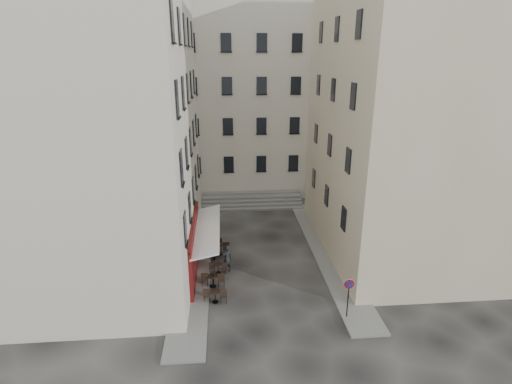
{
  "coord_description": "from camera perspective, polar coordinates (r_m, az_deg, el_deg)",
  "views": [
    {
      "loc": [
        -2.43,
        -21.53,
        13.13
      ],
      "look_at": [
        -0.32,
        4.0,
        4.23
      ],
      "focal_mm": 28.0,
      "sensor_mm": 36.0,
      "label": 1
    }
  ],
  "objects": [
    {
      "name": "building_left",
      "position": [
        25.98,
        -23.29,
        11.42
      ],
      "size": [
        12.2,
        16.2,
        20.6
      ],
      "color": "beige",
      "rests_on": "ground"
    },
    {
      "name": "sidewalk_right",
      "position": [
        28.65,
        9.92,
        -8.29
      ],
      "size": [
        2.0,
        18.0,
        0.12
      ],
      "primitive_type": "cube",
      "color": "slate",
      "rests_on": "ground"
    },
    {
      "name": "bollard_far",
      "position": [
        30.29,
        -5.88,
        -5.53
      ],
      "size": [
        0.12,
        0.12,
        0.98
      ],
      "color": "black",
      "rests_on": "ground"
    },
    {
      "name": "pedestrian",
      "position": [
        25.49,
        -4.16,
        -9.49
      ],
      "size": [
        0.81,
        0.73,
        1.85
      ],
      "primitive_type": "imported",
      "rotation": [
        0.0,
        0.0,
        3.67
      ],
      "color": "black",
      "rests_on": "ground"
    },
    {
      "name": "bollard_near",
      "position": [
        24.11,
        -6.12,
        -12.49
      ],
      "size": [
        0.12,
        0.12,
        0.98
      ],
      "color": "black",
      "rests_on": "ground"
    },
    {
      "name": "bistro_table_c",
      "position": [
        25.65,
        -5.42,
        -10.67
      ],
      "size": [
        1.14,
        0.53,
        0.8
      ],
      "color": "black",
      "rests_on": "ground"
    },
    {
      "name": "ground",
      "position": [
        25.34,
        1.49,
        -12.06
      ],
      "size": [
        90.0,
        90.0,
        0.0
      ],
      "primitive_type": "plane",
      "color": "black",
      "rests_on": "ground"
    },
    {
      "name": "no_parking_sign",
      "position": [
        21.52,
        13.1,
        -13.64
      ],
      "size": [
        0.53,
        0.1,
        2.33
      ],
      "rotation": [
        0.0,
        0.0,
        -0.05
      ],
      "color": "black",
      "rests_on": "ground"
    },
    {
      "name": "building_right",
      "position": [
        28.43,
        22.73,
        9.99
      ],
      "size": [
        12.2,
        14.2,
        18.6
      ],
      "color": "tan",
      "rests_on": "ground"
    },
    {
      "name": "sidewalk_left",
      "position": [
        28.76,
        -8.42,
        -8.09
      ],
      "size": [
        2.0,
        22.0,
        0.12
      ],
      "primitive_type": "cube",
      "color": "slate",
      "rests_on": "ground"
    },
    {
      "name": "building_back",
      "position": [
        40.73,
        -2.78,
        13.76
      ],
      "size": [
        18.2,
        10.2,
        18.6
      ],
      "color": "beige",
      "rests_on": "ground"
    },
    {
      "name": "stone_steps",
      "position": [
        36.49,
        -0.62,
        -1.25
      ],
      "size": [
        9.0,
        3.15,
        0.8
      ],
      "color": "slate",
      "rests_on": "ground"
    },
    {
      "name": "cafe_storefront",
      "position": [
        25.26,
        -8.59,
        -7.53
      ],
      "size": [
        1.74,
        7.3,
        3.5
      ],
      "color": "#440F09",
      "rests_on": "ground"
    },
    {
      "name": "bistro_table_e",
      "position": [
        28.34,
        -6.3,
        -7.41
      ],
      "size": [
        1.42,
        0.67,
        1.0
      ],
      "color": "black",
      "rests_on": "ground"
    },
    {
      "name": "bistro_table_b",
      "position": [
        24.26,
        -6.16,
        -12.35
      ],
      "size": [
        1.38,
        0.65,
        0.97
      ],
      "color": "black",
      "rests_on": "ground"
    },
    {
      "name": "bollard_mid",
      "position": [
        27.15,
        -5.99,
        -8.61
      ],
      "size": [
        0.12,
        0.12,
        0.98
      ],
      "color": "black",
      "rests_on": "ground"
    },
    {
      "name": "bistro_table_d",
      "position": [
        27.75,
        -5.32,
        -7.97
      ],
      "size": [
        1.43,
        0.67,
        1.0
      ],
      "color": "black",
      "rests_on": "ground"
    },
    {
      "name": "bistro_table_a",
      "position": [
        22.94,
        -5.85,
        -14.44
      ],
      "size": [
        1.31,
        0.61,
        0.92
      ],
      "color": "black",
      "rests_on": "ground"
    }
  ]
}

